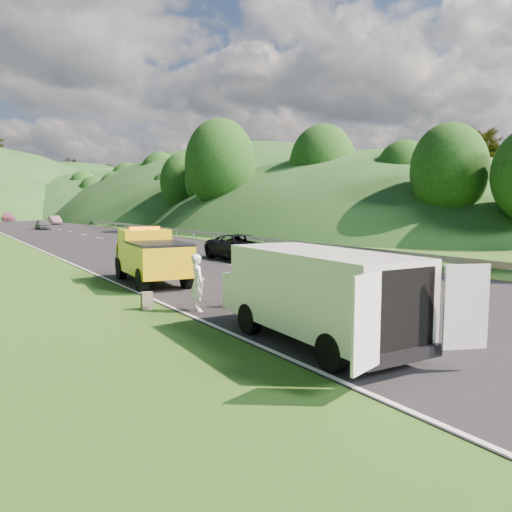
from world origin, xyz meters
TOP-DOWN VIEW (x-y plane):
  - ground at (0.00, 0.00)m, footprint 320.00×320.00m
  - road_surface at (3.00, 40.00)m, footprint 14.00×200.00m
  - guardrail at (10.30, 52.50)m, footprint 0.06×140.00m
  - tree_line_right at (23.00, 60.00)m, footprint 14.00×140.00m
  - hills_backdrop at (6.50, 134.70)m, footprint 201.00×288.60m
  - tow_truck at (-2.68, 5.86)m, footprint 2.46×5.43m
  - white_van at (-2.71, -4.51)m, footprint 3.34×6.20m
  - woman at (-3.44, 0.10)m, footprint 0.57×0.70m
  - child at (-2.13, -0.15)m, footprint 0.53×0.44m
  - worker at (-0.63, -4.85)m, footprint 1.24×1.02m
  - suitcase at (-4.62, 1.20)m, footprint 0.34×0.19m
  - spare_tire at (-1.25, -5.67)m, footprint 0.62×0.62m
  - passing_suv at (4.66, 10.99)m, footprint 2.45×5.24m
  - dist_car_a at (1.40, 53.73)m, footprint 1.51×3.76m
  - dist_car_b at (5.67, 68.77)m, footprint 1.42×4.08m
  - dist_car_c at (1.52, 91.16)m, footprint 2.19×5.38m
  - dist_car_d at (2.78, 106.75)m, footprint 1.51×3.76m

SIDE VIEW (x-z plane):
  - ground at x=0.00m, z-range 0.00..0.00m
  - guardrail at x=10.30m, z-range -0.76..0.76m
  - tree_line_right at x=23.00m, z-range -7.00..7.00m
  - hills_backdrop at x=6.50m, z-range -22.00..22.00m
  - woman at x=-3.44m, z-range -0.85..0.85m
  - child at x=-2.13m, z-range -0.49..0.49m
  - worker at x=-0.63m, z-range -0.84..0.84m
  - spare_tire at x=-1.25m, z-range -0.10..0.10m
  - passing_suv at x=4.66m, z-range -0.73..0.73m
  - dist_car_a at x=1.40m, z-range -0.64..0.64m
  - dist_car_b at x=5.67m, z-range -0.67..0.67m
  - dist_car_c at x=1.52m, z-range -0.78..0.78m
  - dist_car_d at x=2.78m, z-range -0.64..0.64m
  - road_surface at x=3.00m, z-range 0.00..0.02m
  - suitcase at x=-4.62m, z-range 0.00..0.54m
  - tow_truck at x=-2.68m, z-range -0.02..2.24m
  - white_van at x=-2.71m, z-range 0.14..2.31m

